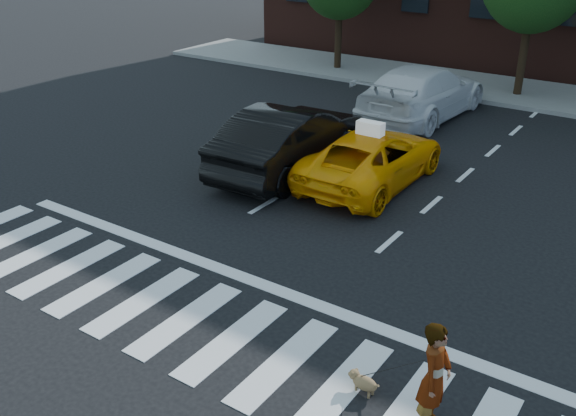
{
  "coord_description": "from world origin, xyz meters",
  "views": [
    {
      "loc": [
        6.43,
        -6.4,
        6.25
      ],
      "look_at": [
        0.26,
        2.65,
        1.1
      ],
      "focal_mm": 40.0,
      "sensor_mm": 36.0,
      "label": 1
    }
  ],
  "objects": [
    {
      "name": "crosswalk",
      "position": [
        0.0,
        0.0,
        0.01
      ],
      "size": [
        13.0,
        2.4,
        0.01
      ],
      "primitive_type": "cube",
      "color": "silver",
      "rests_on": "ground"
    },
    {
      "name": "sidewalk_far",
      "position": [
        0.0,
        17.5,
        0.07
      ],
      "size": [
        30.0,
        4.0,
        0.15
      ],
      "primitive_type": "cube",
      "color": "slate",
      "rests_on": "ground"
    },
    {
      "name": "taxi_sign",
      "position": [
        -0.18,
        6.8,
        1.48
      ],
      "size": [
        0.65,
        0.28,
        0.32
      ],
      "primitive_type": "cube",
      "rotation": [
        0.0,
        0.0,
        3.14
      ],
      "color": "white",
      "rests_on": "taxi"
    },
    {
      "name": "stop_line",
      "position": [
        0.0,
        1.6,
        0.01
      ],
      "size": [
        12.0,
        0.3,
        0.01
      ],
      "primitive_type": "cube",
      "color": "silver",
      "rests_on": "ground"
    },
    {
      "name": "dog",
      "position": [
        3.28,
        0.1,
        0.18
      ],
      "size": [
        0.53,
        0.25,
        0.3
      ],
      "rotation": [
        0.0,
        0.0,
        -0.13
      ],
      "color": "#92704A",
      "rests_on": "ground"
    },
    {
      "name": "taxi",
      "position": [
        -0.18,
        7.0,
        0.66
      ],
      "size": [
        2.19,
        4.74,
        1.32
      ],
      "primitive_type": "imported",
      "rotation": [
        0.0,
        0.0,
        3.14
      ],
      "color": "#FF9F05",
      "rests_on": "ground"
    },
    {
      "name": "ground",
      "position": [
        0.0,
        0.0,
        0.0
      ],
      "size": [
        120.0,
        120.0,
        0.0
      ],
      "primitive_type": "plane",
      "color": "black",
      "rests_on": "ground"
    },
    {
      "name": "white_suv",
      "position": [
        -1.4,
        12.81,
        0.85
      ],
      "size": [
        2.61,
        5.97,
        1.71
      ],
      "primitive_type": "imported",
      "rotation": [
        0.0,
        0.0,
        3.1
      ],
      "color": "silver",
      "rests_on": "ground"
    },
    {
      "name": "woman",
      "position": [
        4.33,
        0.02,
        0.8
      ],
      "size": [
        0.39,
        0.59,
        1.6
      ],
      "primitive_type": "imported",
      "rotation": [
        0.0,
        0.0,
        1.59
      ],
      "color": "#999999",
      "rests_on": "ground"
    },
    {
      "name": "black_sedan",
      "position": [
        -2.34,
        6.55,
        0.86
      ],
      "size": [
        2.07,
        5.29,
        1.72
      ],
      "primitive_type": "imported",
      "rotation": [
        0.0,
        0.0,
        3.19
      ],
      "color": "black",
      "rests_on": "ground"
    }
  ]
}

